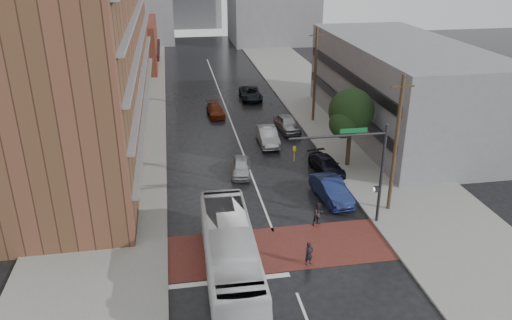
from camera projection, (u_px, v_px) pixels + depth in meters
ground at (281, 253)px, 31.18m from camera, size 160.00×160.00×0.00m
crosswalk at (279, 248)px, 31.62m from camera, size 14.00×5.00×0.02m
sidewalk_west at (122, 128)px, 51.96m from camera, size 9.00×90.00×0.15m
sidewalk_east at (334, 116)px, 55.53m from camera, size 9.00×90.00×0.15m
storefront_west at (130, 44)px, 76.73m from camera, size 8.00×16.00×7.00m
building_east at (400, 87)px, 50.02m from camera, size 11.00×26.00×9.00m
street_tree at (351, 114)px, 41.49m from camera, size 4.20×4.10×6.90m
signal_mast at (362, 161)px, 32.46m from camera, size 6.50×0.30×7.20m
utility_pole_near at (396, 144)px, 34.11m from camera, size 1.60×0.26×10.00m
utility_pole_far at (315, 75)px, 52.19m from camera, size 1.60×0.26×10.00m
transit_bus at (230, 255)px, 28.05m from camera, size 2.95×11.76×3.26m
pedestrian_a at (309, 254)px, 29.73m from camera, size 0.64×0.52×1.53m
pedestrian_b at (318, 214)px, 33.95m from camera, size 0.99×0.88×1.68m
car_travel_a at (241, 167)px, 41.49m from camera, size 2.14×4.05×1.31m
car_travel_b at (268, 136)px, 47.79m from camera, size 1.79×4.93×1.62m
car_travel_c at (216, 110)px, 55.77m from camera, size 1.96×4.35×1.24m
suv_travel at (251, 93)px, 61.62m from camera, size 2.60×5.41×1.49m
car_parked_near at (331, 190)px, 37.31m from camera, size 2.27×5.10×1.63m
car_parked_mid at (326, 165)px, 41.88m from camera, size 2.53×4.78×1.32m
car_parked_far at (287, 123)px, 51.22m from camera, size 2.32×4.81×1.59m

